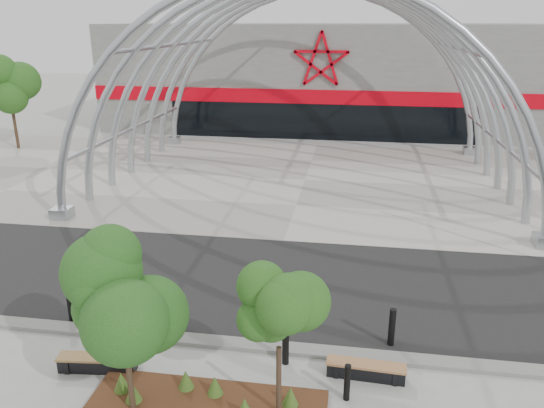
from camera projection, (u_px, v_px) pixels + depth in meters
ground at (249, 341)px, 14.45m from camera, size 140.00×140.00×0.00m
road at (270, 282)px, 17.71m from camera, size 140.00×7.00×0.02m
forecourt at (305, 180)px, 28.90m from camera, size 60.00×17.00×0.04m
kerb at (247, 345)px, 14.20m from camera, size 60.00×0.50×0.12m
arena_building at (327, 74)px, 44.33m from camera, size 34.00×15.24×8.00m
vault_canopy at (305, 180)px, 28.90m from camera, size 20.80×15.80×20.36m
planting_bed at (204, 400)px, 12.03m from camera, size 5.41×1.67×0.57m
street_tree_0 at (121, 293)px, 10.88m from camera, size 1.83×1.83×4.18m
street_tree_1 at (279, 318)px, 10.94m from camera, size 1.46×1.46×3.45m
bench_0 at (98, 364)px, 13.20m from camera, size 2.00×0.63×0.41m
bench_1 at (366, 371)px, 12.94m from camera, size 1.94×0.52×0.40m
bollard_0 at (70, 304)px, 15.24m from camera, size 0.18×0.18×1.11m
bollard_1 at (132, 326)px, 14.17m from camera, size 0.17×0.17×1.09m
bollard_2 at (286, 345)px, 13.36m from camera, size 0.18×0.18×1.09m
bollard_3 at (347, 382)px, 12.11m from camera, size 0.15×0.15×0.92m
bollard_4 at (392, 327)px, 14.12m from camera, size 0.17×0.17×1.09m
bg_tree_0 at (8, 79)px, 34.52m from camera, size 3.00×3.00×6.45m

